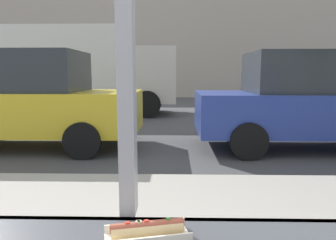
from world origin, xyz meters
The scene contains 7 objects.
ground_plane centered at (0.00, 8.00, 0.00)m, with size 60.00×60.00×0.00m, color #424244.
sidewalk_strip centered at (0.00, 1.60, 0.07)m, with size 16.00×2.80×0.15m, color #9E998E.
building_facade_far centered at (0.00, 19.00, 3.07)m, with size 28.00×1.20×6.15m, color #A89E8E.
hotdog_tray_far centered at (0.08, -0.09, 1.01)m, with size 0.25×0.14×0.05m.
parked_car_yellow centered at (-2.83, 5.11, 0.93)m, with size 4.51×1.90×1.88m.
parked_car_blue centered at (2.70, 5.11, 0.92)m, with size 4.25×1.89×1.85m.
box_truck centered at (-3.23, 10.35, 1.64)m, with size 6.50×2.44×3.03m.
Camera 1 is at (0.15, -0.89, 1.44)m, focal length 33.23 mm.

